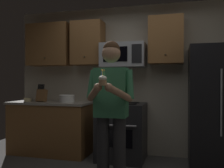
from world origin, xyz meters
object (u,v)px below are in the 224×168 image
person (111,106)px  cupcake (103,80)px  oven_range (122,131)px  bowl_large_white (67,98)px  refrigerator (221,107)px  bowl_small_colored (28,100)px  microwave (123,55)px  knife_block (42,95)px

person → cupcake: 0.44m
oven_range → bowl_large_white: (-0.97, -0.01, 0.52)m
cupcake → refrigerator: bearing=46.4°
cupcake → bowl_small_colored: bearing=142.1°
microwave → knife_block: bearing=-174.1°
refrigerator → bowl_small_colored: size_ratio=13.43×
bowl_large_white → cupcake: cupcake is taller
knife_block → cupcake: cupcake is taller
bowl_small_colored → person: (1.86, -1.12, 0.04)m
knife_block → bowl_small_colored: (-0.28, 0.00, -0.08)m
knife_block → bowl_small_colored: size_ratio=2.39×
bowl_large_white → person: bearing=-46.0°
microwave → refrigerator: bearing=-6.0°
oven_range → microwave: size_ratio=1.26×
person → cupcake: person is taller
bowl_small_colored → bowl_large_white: bearing=1.6°
knife_block → bowl_large_white: bearing=2.8°
oven_range → knife_block: knife_block is taller
person → cupcake: size_ratio=10.13×
refrigerator → bowl_large_white: bearing=179.2°
knife_block → cupcake: (1.58, -1.45, 0.26)m
person → microwave: bearing=95.8°
microwave → refrigerator: microwave is taller
oven_range → person: 1.27m
refrigerator → bowl_small_colored: (-3.23, 0.01, 0.05)m
oven_range → bowl_small_colored: size_ratio=6.95×
refrigerator → oven_range: bearing=178.5°
microwave → bowl_small_colored: size_ratio=5.52×
microwave → cupcake: size_ratio=4.26×
bowl_small_colored → oven_range: bearing=0.9°
refrigerator → knife_block: 2.95m
refrigerator → cupcake: refrigerator is taller
person → cupcake: (-0.00, -0.33, 0.30)m
microwave → person: size_ratio=0.42×
refrigerator → cupcake: (-1.37, -1.44, 0.39)m
oven_range → cupcake: size_ratio=5.36×
microwave → cupcake: 1.66m
knife_block → cupcake: size_ratio=1.84×
cupcake → bowl_large_white: bearing=126.9°
oven_range → bowl_small_colored: bowl_small_colored is taller
bowl_small_colored → person: 2.17m
microwave → refrigerator: 1.72m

